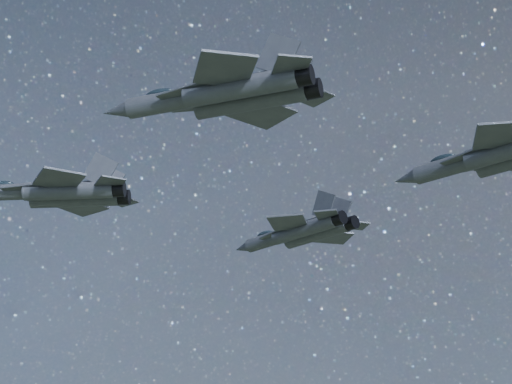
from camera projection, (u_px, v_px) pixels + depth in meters
The scene contains 4 objects.
jet_lead at pixel (58, 193), 81.65m from camera, with size 17.71×11.62×4.56m.
jet_left at pixel (301, 232), 86.19m from camera, with size 16.53×11.19×4.16m.
jet_right at pixel (228, 94), 58.57m from camera, with size 16.99×11.81×4.27m.
jet_slot at pixel (506, 153), 67.39m from camera, with size 17.89×12.29×4.49m.
Camera 1 is at (29.64, -57.18, 117.19)m, focal length 60.00 mm.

